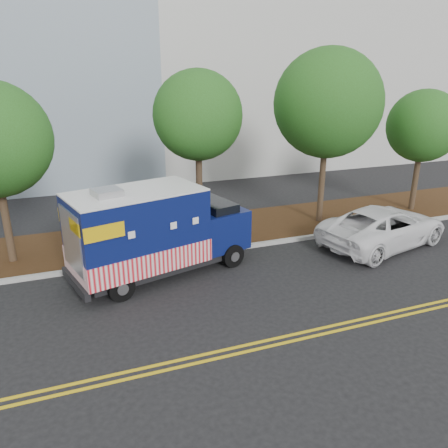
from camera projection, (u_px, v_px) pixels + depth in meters
name	position (u px, v px, depth m)	size (l,w,h in m)	color
ground	(190.00, 274.00, 14.91)	(120.00, 120.00, 0.00)	black
curb	(179.00, 256.00, 16.12)	(120.00, 0.18, 0.15)	#9E9E99
mulch_strip	(166.00, 237.00, 17.97)	(120.00, 4.00, 0.15)	#33200E
centerline_near	(238.00, 347.00, 10.97)	(120.00, 0.10, 0.01)	gold
centerline_far	(242.00, 353.00, 10.75)	(120.00, 0.10, 0.01)	gold
tree_b	(198.00, 116.00, 16.77)	(3.48, 3.48, 6.65)	#38281C
tree_c	(328.00, 104.00, 17.95)	(4.48, 4.48, 7.50)	#38281C
tree_d	(423.00, 126.00, 19.96)	(3.29, 3.29, 5.78)	#38281C
sign_post	(128.00, 230.00, 15.46)	(0.06, 0.06, 2.40)	#473828
food_truck	(153.00, 234.00, 14.38)	(6.46, 3.70, 3.22)	black
white_car	(384.00, 226.00, 17.09)	(2.57, 5.58, 1.55)	white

